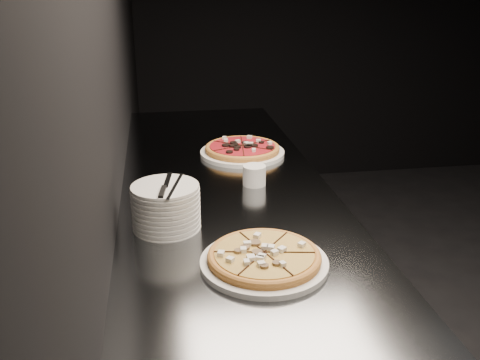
{
  "coord_description": "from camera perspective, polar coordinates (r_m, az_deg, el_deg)",
  "views": [
    {
      "loc": [
        -2.36,
        -1.71,
        1.64
      ],
      "look_at": [
        -2.08,
        0.05,
        0.95
      ],
      "focal_mm": 40.0,
      "sensor_mm": 36.0,
      "label": 1
    }
  ],
  "objects": [
    {
      "name": "wall_left",
      "position": [
        1.74,
        -13.9,
        12.7
      ],
      "size": [
        0.02,
        5.0,
        2.8
      ],
      "primitive_type": "cube",
      "color": "black",
      "rests_on": "floor"
    },
    {
      "name": "wall_back",
      "position": [
        4.84,
        21.14,
        17.01
      ],
      "size": [
        5.0,
        0.02,
        2.8
      ],
      "primitive_type": "cube",
      "color": "black",
      "rests_on": "floor"
    },
    {
      "name": "counter",
      "position": [
        2.09,
        -1.17,
        -13.07
      ],
      "size": [
        0.74,
        2.44,
        0.92
      ],
      "color": "slate",
      "rests_on": "floor"
    },
    {
      "name": "pizza_mushroom",
      "position": [
        1.42,
        2.59,
        -8.34
      ],
      "size": [
        0.35,
        0.35,
        0.04
      ],
      "rotation": [
        0.0,
        0.0,
        -0.17
      ],
      "color": "silver",
      "rests_on": "counter"
    },
    {
      "name": "pizza_tomato",
      "position": [
        2.26,
        0.25,
        3.25
      ],
      "size": [
        0.42,
        0.42,
        0.04
      ],
      "rotation": [
        0.0,
        0.0,
        0.41
      ],
      "color": "silver",
      "rests_on": "counter"
    },
    {
      "name": "plate_stack",
      "position": [
        1.61,
        -7.9,
        -2.84
      ],
      "size": [
        0.2,
        0.2,
        0.14
      ],
      "color": "silver",
      "rests_on": "counter"
    },
    {
      "name": "cutlery",
      "position": [
        1.57,
        -7.72,
        -0.69
      ],
      "size": [
        0.1,
        0.21,
        0.01
      ],
      "rotation": [
        0.0,
        0.0,
        -0.15
      ],
      "color": "silver",
      "rests_on": "plate_stack"
    },
    {
      "name": "ramekin",
      "position": [
        1.93,
        1.53,
        0.58
      ],
      "size": [
        0.08,
        0.08,
        0.07
      ],
      "color": "silver",
      "rests_on": "counter"
    }
  ]
}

